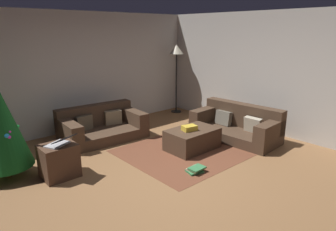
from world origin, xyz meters
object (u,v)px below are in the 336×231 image
Objects in this scene: tv_remote at (187,129)px; christmas_tree at (0,124)px; couch_left at (101,126)px; laptop at (60,142)px; ottoman at (192,139)px; gift_box at (189,128)px; book_stack at (196,170)px; side_table at (59,161)px; couch_right at (237,125)px; corner_lamp at (177,55)px.

tv_remote is 0.10× the size of christmas_tree.
tv_remote is at bearing 123.10° from couch_left.
couch_left is 1.83m from laptop.
gift_box is at bearing -176.19° from ottoman.
book_stack is (-0.60, -0.81, -0.36)m from tv_remote.
side_table is at bearing 43.83° from couch_left.
couch_left reaches higher than side_table.
couch_left is 3.61× the size of laptop.
couch_left is at bearing 41.71° from laptop.
laptop is (-2.26, 0.44, 0.17)m from tv_remote.
book_stack is (2.30, -1.83, -0.82)m from christmas_tree.
christmas_tree reaches higher than book_stack.
couch_right is at bearing -4.86° from tv_remote.
christmas_tree is 0.89× the size of corner_lamp.
christmas_tree is 3.11× the size of side_table.
laptop is (0.02, -0.05, 0.32)m from side_table.
christmas_tree is at bearing 69.03° from couch_right.
gift_box is 0.85× the size of book_stack.
ottoman is 0.26m from gift_box.
corner_lamp is at bearing 13.34° from christmas_tree.
laptop reaches higher than book_stack.
gift_box reaches higher than tv_remote.
gift_box is 0.16× the size of christmas_tree.
ottoman is 2.42m from laptop.
christmas_tree reaches higher than gift_box.
christmas_tree is at bearing 139.23° from side_table.
gift_box reaches higher than ottoman.
couch_right is at bearing -12.13° from side_table.
tv_remote is (-1.24, 0.27, 0.14)m from couch_right.
side_table is (-2.28, 0.49, -0.14)m from tv_remote.
tv_remote is 2.31m from laptop.
gift_box is 0.54× the size of laptop.
gift_box is 2.35m from side_table.
book_stack is at bearing -119.12° from tv_remote.
couch_right is at bearing 142.39° from couch_left.
christmas_tree is at bearing 21.23° from couch_left.
ottoman is 6.10× the size of tv_remote.
couch_right reaches higher than side_table.
corner_lamp reaches higher than gift_box.
laptop reaches higher than couch_left.
christmas_tree is (-2.97, 1.10, 0.67)m from ottoman.
christmas_tree is at bearing -166.66° from corner_lamp.
ottoman is 1.01m from book_stack.
couch_left is 2.16m from christmas_tree.
gift_box is at bearing 78.08° from couch_right.
side_table is 0.32m from laptop.
gift_box is 0.10m from tv_remote.
laptop reaches higher than couch_right.
corner_lamp is at bearing 51.79° from book_stack.
gift_box is at bearing 51.08° from book_stack.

